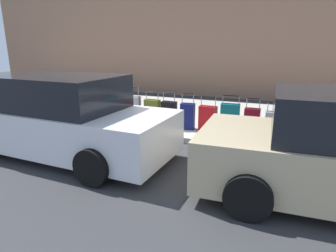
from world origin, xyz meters
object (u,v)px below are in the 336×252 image
object	(u,v)px
suitcase_olive_6	(152,112)
parked_car_white_1	(62,119)
suitcase_silver_0	(274,126)
suitcase_teal_2	(230,119)
suitcase_maroon_8	(116,109)
bollard_post	(62,103)
suitcase_maroon_1	(252,122)
suitcase_black_5	(169,115)
suitcase_silver_7	(133,110)
suitcase_navy_4	(188,116)
fire_hydrant	(86,105)
suitcase_red_3	(208,118)

from	to	relation	value
suitcase_olive_6	parked_car_white_1	size ratio (longest dim) A/B	0.19
suitcase_silver_0	suitcase_olive_6	size ratio (longest dim) A/B	0.95
suitcase_teal_2	suitcase_maroon_8	size ratio (longest dim) A/B	0.91
parked_car_white_1	suitcase_teal_2	bearing A→B (deg)	-142.50
bollard_post	suitcase_olive_6	bearing A→B (deg)	-176.31
suitcase_maroon_1	bollard_post	xyz separation A→B (m)	(5.50, 0.13, 0.09)
suitcase_black_5	suitcase_maroon_8	world-z (taller)	suitcase_maroon_8
suitcase_silver_7	bollard_post	size ratio (longest dim) A/B	1.20
suitcase_navy_4	fire_hydrant	distance (m)	3.17
fire_hydrant	suitcase_maroon_8	bearing A→B (deg)	178.85
suitcase_teal_2	suitcase_maroon_1	bearing A→B (deg)	176.07
suitcase_silver_7	suitcase_maroon_8	bearing A→B (deg)	-4.67
suitcase_maroon_1	fire_hydrant	xyz separation A→B (m)	(4.76, -0.02, 0.06)
suitcase_black_5	suitcase_olive_6	size ratio (longest dim) A/B	1.03
suitcase_navy_4	suitcase_silver_7	distance (m)	1.55
suitcase_black_5	parked_car_white_1	xyz separation A→B (m)	(1.47, 2.26, 0.28)
suitcase_maroon_1	suitcase_maroon_8	size ratio (longest dim) A/B	0.88
suitcase_black_5	suitcase_red_3	bearing A→B (deg)	-172.67
suitcase_maroon_1	suitcase_navy_4	distance (m)	1.60
suitcase_navy_4	suitcase_olive_6	size ratio (longest dim) A/B	1.04
suitcase_maroon_1	suitcase_navy_4	size ratio (longest dim) A/B	0.99
suitcase_maroon_1	suitcase_teal_2	distance (m)	0.52
suitcase_silver_7	suitcase_silver_0	bearing A→B (deg)	-179.82
suitcase_maroon_8	fire_hydrant	xyz separation A→B (m)	(1.06, -0.02, 0.03)
suitcase_navy_4	parked_car_white_1	bearing A→B (deg)	49.99
suitcase_olive_6	suitcase_red_3	bearing A→B (deg)	-178.54
suitcase_maroon_8	bollard_post	size ratio (longest dim) A/B	1.21
suitcase_red_3	suitcase_navy_4	xyz separation A→B (m)	(0.52, 0.06, 0.02)
suitcase_red_3	suitcase_silver_0	bearing A→B (deg)	175.28
suitcase_teal_2	parked_car_white_1	bearing A→B (deg)	37.50
suitcase_silver_0	suitcase_black_5	xyz separation A→B (m)	(2.59, -0.00, 0.02)
suitcase_teal_2	suitcase_olive_6	size ratio (longest dim) A/B	1.06
suitcase_silver_0	suitcase_navy_4	bearing A→B (deg)	-1.86
suitcase_silver_0	suitcase_black_5	bearing A→B (deg)	-0.04
suitcase_silver_0	fire_hydrant	size ratio (longest dim) A/B	1.13
suitcase_maroon_8	bollard_post	bearing A→B (deg)	4.09
suitcase_red_3	parked_car_white_1	bearing A→B (deg)	44.05
suitcase_olive_6	bollard_post	size ratio (longest dim) A/B	1.04
suitcase_silver_7	fire_hydrant	world-z (taller)	suitcase_silver_7
suitcase_red_3	fire_hydrant	xyz separation A→B (m)	(3.68, 0.08, 0.08)
suitcase_black_5	suitcase_maroon_1	bearing A→B (deg)	-179.18
fire_hydrant	parked_car_white_1	xyz separation A→B (m)	(-1.21, 2.31, 0.23)
suitcase_maroon_1	parked_car_white_1	xyz separation A→B (m)	(3.55, 2.29, 0.29)
suitcase_silver_7	suitcase_maroon_8	distance (m)	0.57
suitcase_silver_0	suitcase_teal_2	bearing A→B (deg)	-3.77
suitcase_silver_0	suitcase_teal_2	size ratio (longest dim) A/B	0.90
suitcase_silver_7	bollard_post	distance (m)	2.36
suitcase_black_5	suitcase_silver_7	distance (m)	1.06
suitcase_silver_0	suitcase_navy_4	distance (m)	2.11
suitcase_silver_7	fire_hydrant	size ratio (longest dim) A/B	1.36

